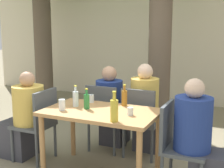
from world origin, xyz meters
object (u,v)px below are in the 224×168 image
person_seated_0 (24,119)px  patio_chair_0 (39,121)px  patio_chair_2 (105,114)px  green_bottle_2 (87,101)px  person_seated_3 (146,112)px  patio_chair_1 (177,142)px  oil_cruet_1 (114,110)px  drinking_glass_2 (62,105)px  amber_bottle_0 (124,98)px  water_bottle_3 (76,98)px  dining_table_front (101,119)px  patio_chair_3 (140,118)px  drinking_glass_1 (91,98)px  person_seated_1 (201,144)px  person_seated_2 (112,110)px  drinking_glass_0 (130,111)px

person_seated_0 → patio_chair_0: bearing=90.0°
patio_chair_2 → green_bottle_2: size_ratio=3.88×
person_seated_3 → patio_chair_1: bearing=125.8°
oil_cruet_1 → green_bottle_2: bearing=147.4°
patio_chair_2 → drinking_glass_2: size_ratio=7.42×
amber_bottle_0 → water_bottle_3: (-0.51, -0.26, -0.00)m
dining_table_front → water_bottle_3: (-0.35, 0.04, 0.20)m
amber_bottle_0 → drinking_glass_2: bearing=-139.8°
person_seated_0 → green_bottle_2: size_ratio=4.79×
oil_cruet_1 → green_bottle_2: size_ratio=1.29×
green_bottle_2 → patio_chair_1: bearing=0.3°
patio_chair_1 → drinking_glass_2: (-1.27, -0.17, 0.29)m
patio_chair_1 → patio_chair_2: bearing=61.2°
patio_chair_1 → person_seated_0: bearing=90.0°
amber_bottle_0 → patio_chair_1: bearing=-23.1°
patio_chair_3 → drinking_glass_1: (-0.53, -0.33, 0.28)m
patio_chair_1 → amber_bottle_0: amber_bottle_0 is taller
patio_chair_1 → oil_cruet_1: size_ratio=3.00×
dining_table_front → oil_cruet_1: size_ratio=4.15×
patio_chair_0 → person_seated_1: bearing=90.0°
oil_cruet_1 → water_bottle_3: size_ratio=1.22×
person_seated_3 → dining_table_front: bearing=73.3°
patio_chair_2 → green_bottle_2: green_bottle_2 is taller
dining_table_front → patio_chair_1: bearing=0.0°
person_seated_2 → green_bottle_2: bearing=95.2°
person_seated_0 → drinking_glass_2: size_ratio=9.17×
person_seated_1 → drinking_glass_2: person_seated_1 is taller
patio_chair_0 → patio_chair_2: (0.61, 0.62, 0.00)m
patio_chair_0 → patio_chair_1: bearing=90.0°
person_seated_2 → drinking_glass_0: person_seated_2 is taller
dining_table_front → person_seated_3: (0.25, 0.85, -0.11)m
amber_bottle_0 → person_seated_3: bearing=80.2°
person_seated_0 → patio_chair_3: bearing=114.4°
person_seated_0 → water_bottle_3: size_ratio=4.53×
oil_cruet_1 → patio_chair_1: bearing=29.1°
patio_chair_3 → amber_bottle_0: size_ratio=3.58×
person_seated_0 → oil_cruet_1: size_ratio=3.71×
dining_table_front → drinking_glass_2: size_ratio=10.26×
patio_chair_2 → patio_chair_3: bearing=-180.0°
patio_chair_2 → person_seated_3: 0.56m
oil_cruet_1 → green_bottle_2: 0.57m
patio_chair_3 → water_bottle_3: water_bottle_3 is taller
patio_chair_2 → amber_bottle_0: 0.62m
person_seated_2 → drinking_glass_1: 0.64m
patio_chair_3 → person_seated_2: size_ratio=0.80×
patio_chair_2 → person_seated_1: (1.36, -0.62, 0.01)m
person_seated_1 → person_seated_3: size_ratio=0.98×
patio_chair_3 → person_seated_0: person_seated_0 is taller
person_seated_3 → drinking_glass_1: person_seated_3 is taller
amber_bottle_0 → water_bottle_3: bearing=-152.6°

